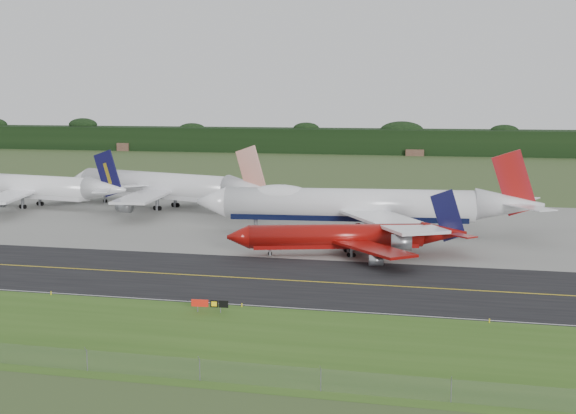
# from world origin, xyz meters

# --- Properties ---
(ground) EXTENTS (600.00, 600.00, 0.00)m
(ground) POSITION_xyz_m (0.00, 0.00, 0.00)
(ground) COLOR #394D24
(ground) RESTS_ON ground
(grass_verge) EXTENTS (400.00, 30.00, 0.01)m
(grass_verge) POSITION_xyz_m (0.00, -35.00, 0.01)
(grass_verge) COLOR #325719
(grass_verge) RESTS_ON ground
(taxiway) EXTENTS (400.00, 32.00, 0.02)m
(taxiway) POSITION_xyz_m (0.00, -4.00, 0.01)
(taxiway) COLOR black
(taxiway) RESTS_ON ground
(apron) EXTENTS (400.00, 78.00, 0.01)m
(apron) POSITION_xyz_m (0.00, 51.00, 0.01)
(apron) COLOR gray
(apron) RESTS_ON ground
(taxiway_centreline) EXTENTS (400.00, 0.40, 0.00)m
(taxiway_centreline) POSITION_xyz_m (0.00, -4.00, 0.03)
(taxiway_centreline) COLOR yellow
(taxiway_centreline) RESTS_ON taxiway
(taxiway_edge_line) EXTENTS (400.00, 0.25, 0.00)m
(taxiway_edge_line) POSITION_xyz_m (0.00, -19.50, 0.03)
(taxiway_edge_line) COLOR silver
(taxiway_edge_line) RESTS_ON taxiway
(perimeter_fence) EXTENTS (320.00, 0.10, 320.00)m
(perimeter_fence) POSITION_xyz_m (0.00, -48.00, 1.10)
(perimeter_fence) COLOR slate
(perimeter_fence) RESTS_ON ground
(horizon_treeline) EXTENTS (700.00, 25.00, 12.00)m
(horizon_treeline) POSITION_xyz_m (0.00, 273.76, 5.47)
(horizon_treeline) COLOR black
(horizon_treeline) RESTS_ON ground
(jet_ba_747) EXTENTS (69.46, 57.23, 17.45)m
(jet_ba_747) POSITION_xyz_m (8.90, 38.96, 5.94)
(jet_ba_747) COLOR white
(jet_ba_747) RESTS_ON ground
(jet_red_737) EXTENTS (41.57, 33.06, 11.46)m
(jet_red_737) POSITION_xyz_m (9.96, 17.95, 3.17)
(jet_red_737) COLOR maroon
(jet_red_737) RESTS_ON ground
(jet_navy_gold) EXTENTS (58.36, 50.16, 15.11)m
(jet_navy_gold) POSITION_xyz_m (-77.75, 60.06, 4.97)
(jet_navy_gold) COLOR white
(jet_navy_gold) RESTS_ON ground
(jet_star_tail) EXTENTS (61.36, 49.99, 16.55)m
(jet_star_tail) POSITION_xyz_m (-43.68, 65.23, 5.52)
(jet_star_tail) COLOR silver
(jet_star_tail) RESTS_ON ground
(taxiway_sign) EXTENTS (4.85, 0.51, 1.62)m
(taxiway_sign) POSITION_xyz_m (-1.31, -23.99, 1.14)
(taxiway_sign) COLOR slate
(taxiway_sign) RESTS_ON ground
(edge_marker_left) EXTENTS (0.16, 0.16, 0.50)m
(edge_marker_left) POSITION_xyz_m (-25.88, -20.50, 0.25)
(edge_marker_left) COLOR yellow
(edge_marker_left) RESTS_ON ground
(edge_marker_center) EXTENTS (0.16, 0.16, 0.50)m
(edge_marker_center) POSITION_xyz_m (1.95, -20.50, 0.25)
(edge_marker_center) COLOR yellow
(edge_marker_center) RESTS_ON ground
(edge_marker_right) EXTENTS (0.16, 0.16, 0.50)m
(edge_marker_right) POSITION_xyz_m (33.59, -20.50, 0.25)
(edge_marker_right) COLOR yellow
(edge_marker_right) RESTS_ON ground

